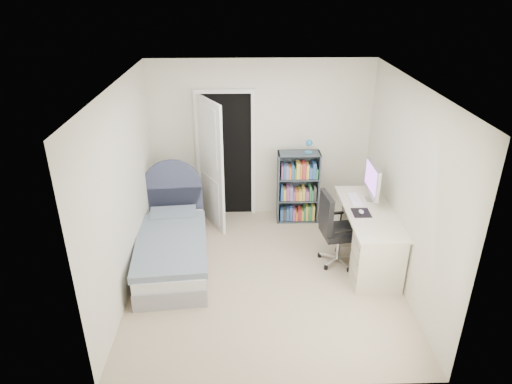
{
  "coord_description": "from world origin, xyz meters",
  "views": [
    {
      "loc": [
        -0.26,
        -4.95,
        3.58
      ],
      "look_at": [
        -0.12,
        0.34,
        1.06
      ],
      "focal_mm": 32.0,
      "sensor_mm": 36.0,
      "label": 1
    }
  ],
  "objects_px": {
    "floor_lamp": "(208,186)",
    "desk": "(367,233)",
    "nightstand": "(178,196)",
    "bookcase": "(298,189)",
    "bed": "(173,245)",
    "office_chair": "(334,226)"
  },
  "relations": [
    {
      "from": "floor_lamp",
      "to": "desk",
      "type": "xyz_separation_m",
      "value": [
        2.24,
        -1.37,
        -0.1
      ]
    },
    {
      "from": "bookcase",
      "to": "desk",
      "type": "bearing_deg",
      "value": -55.47
    },
    {
      "from": "bed",
      "to": "nightstand",
      "type": "relative_size",
      "value": 3.17
    },
    {
      "from": "bookcase",
      "to": "floor_lamp",
      "type": "bearing_deg",
      "value": 172.3
    },
    {
      "from": "floor_lamp",
      "to": "bookcase",
      "type": "xyz_separation_m",
      "value": [
        1.43,
        -0.19,
        0.02
      ]
    },
    {
      "from": "nightstand",
      "to": "desk",
      "type": "relative_size",
      "value": 0.4
    },
    {
      "from": "floor_lamp",
      "to": "desk",
      "type": "distance_m",
      "value": 2.62
    },
    {
      "from": "nightstand",
      "to": "bookcase",
      "type": "distance_m",
      "value": 1.9
    },
    {
      "from": "nightstand",
      "to": "desk",
      "type": "height_order",
      "value": "desk"
    },
    {
      "from": "floor_lamp",
      "to": "office_chair",
      "type": "height_order",
      "value": "floor_lamp"
    },
    {
      "from": "desk",
      "to": "office_chair",
      "type": "relative_size",
      "value": 1.52
    },
    {
      "from": "bed",
      "to": "nightstand",
      "type": "bearing_deg",
      "value": 92.98
    },
    {
      "from": "bed",
      "to": "office_chair",
      "type": "bearing_deg",
      "value": -1.79
    },
    {
      "from": "nightstand",
      "to": "office_chair",
      "type": "height_order",
      "value": "office_chair"
    },
    {
      "from": "nightstand",
      "to": "bookcase",
      "type": "xyz_separation_m",
      "value": [
        1.89,
        -0.07,
        0.13
      ]
    },
    {
      "from": "bed",
      "to": "desk",
      "type": "bearing_deg",
      "value": -0.35
    },
    {
      "from": "bed",
      "to": "bookcase",
      "type": "relative_size",
      "value": 1.45
    },
    {
      "from": "bed",
      "to": "office_chair",
      "type": "xyz_separation_m",
      "value": [
        2.17,
        -0.07,
        0.3
      ]
    },
    {
      "from": "bed",
      "to": "floor_lamp",
      "type": "relative_size",
      "value": 1.56
    },
    {
      "from": "bed",
      "to": "bookcase",
      "type": "bearing_deg",
      "value": 32.39
    },
    {
      "from": "bed",
      "to": "bookcase",
      "type": "xyz_separation_m",
      "value": [
        1.83,
        1.16,
        0.27
      ]
    },
    {
      "from": "bed",
      "to": "floor_lamp",
      "type": "bearing_deg",
      "value": 73.57
    }
  ]
}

